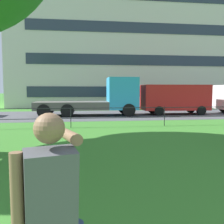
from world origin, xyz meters
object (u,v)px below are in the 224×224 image
object	(u,v)px
person_thrower	(51,218)
apartment_building_background	(129,51)
flatbed_truck_far_right	(102,99)
panel_van_right	(175,98)

from	to	relation	value
person_thrower	apartment_building_background	xyz separation A→B (m)	(6.70, 30.27, 6.00)
flatbed_truck_far_right	apartment_building_background	xyz separation A→B (m)	(4.85, 14.05, 5.69)
flatbed_truck_far_right	apartment_building_background	distance (m)	15.91
flatbed_truck_far_right	person_thrower	bearing A→B (deg)	-96.51
panel_van_right	apartment_building_background	xyz separation A→B (m)	(-0.77, 13.88, 5.63)
flatbed_truck_far_right	panel_van_right	world-z (taller)	flatbed_truck_far_right
person_thrower	flatbed_truck_far_right	world-z (taller)	flatbed_truck_far_right
person_thrower	panel_van_right	world-z (taller)	panel_van_right
apartment_building_background	person_thrower	bearing A→B (deg)	-102.48
panel_van_right	person_thrower	bearing A→B (deg)	-114.48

